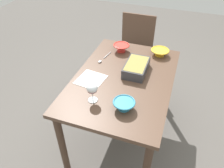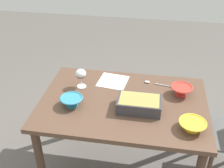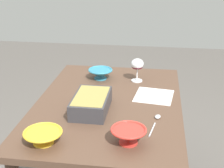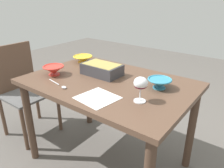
% 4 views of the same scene
% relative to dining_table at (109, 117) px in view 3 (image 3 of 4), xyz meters
% --- Properties ---
extents(dining_table, '(1.25, 0.85, 0.77)m').
position_rel_dining_table_xyz_m(dining_table, '(0.00, 0.00, 0.00)').
color(dining_table, brown).
rests_on(dining_table, ground_plane).
extents(wine_glass, '(0.09, 0.09, 0.16)m').
position_rel_dining_table_xyz_m(wine_glass, '(0.36, -0.14, 0.22)').
color(wine_glass, white).
rests_on(wine_glass, dining_table).
extents(casserole_dish, '(0.31, 0.19, 0.09)m').
position_rel_dining_table_xyz_m(casserole_dish, '(-0.12, 0.08, 0.15)').
color(casserole_dish, '#38383D').
rests_on(casserole_dish, dining_table).
extents(mixing_bowl, '(0.17, 0.17, 0.07)m').
position_rel_dining_table_xyz_m(mixing_bowl, '(0.37, 0.11, 0.14)').
color(mixing_bowl, teal).
rests_on(mixing_bowl, dining_table).
extents(small_bowl, '(0.17, 0.17, 0.08)m').
position_rel_dining_table_xyz_m(small_bowl, '(-0.43, -0.16, 0.15)').
color(small_bowl, red).
rests_on(small_bowl, dining_table).
extents(serving_bowl, '(0.18, 0.18, 0.06)m').
position_rel_dining_table_xyz_m(serving_bowl, '(-0.48, 0.23, 0.14)').
color(serving_bowl, yellow).
rests_on(serving_bowl, dining_table).
extents(serving_spoon, '(0.23, 0.06, 0.01)m').
position_rel_dining_table_xyz_m(serving_spoon, '(-0.21, -0.28, 0.11)').
color(serving_spoon, silver).
rests_on(serving_spoon, dining_table).
extents(napkin, '(0.26, 0.25, 0.00)m').
position_rel_dining_table_xyz_m(napkin, '(0.12, -0.26, 0.11)').
color(napkin, white).
rests_on(napkin, dining_table).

